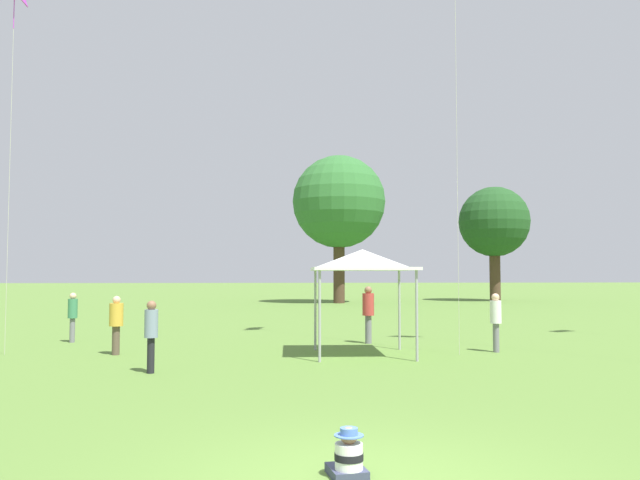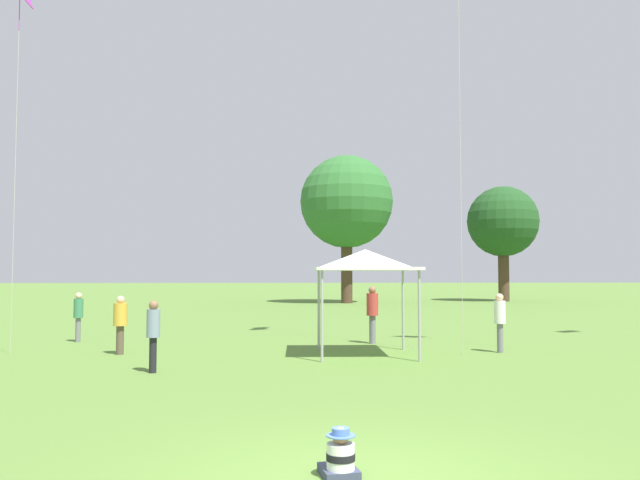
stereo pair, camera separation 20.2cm
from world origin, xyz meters
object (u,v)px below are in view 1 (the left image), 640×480
seated_toddler (348,457)px  person_standing_3 (368,309)px  person_standing_4 (116,320)px  canopy_tent (362,261)px  person_standing_2 (151,329)px  distant_tree_1 (494,223)px  person_standing_1 (73,312)px  person_standing_6 (496,317)px  distant_tree_0 (339,202)px

seated_toddler → person_standing_3: 13.11m
person_standing_4 → canopy_tent: bearing=-123.7°
person_standing_2 → distant_tree_1: 41.29m
person_standing_1 → person_standing_6: size_ratio=0.97×
person_standing_1 → person_standing_6: person_standing_6 is taller
person_standing_4 → distant_tree_0: (9.33, 29.63, 6.72)m
person_standing_6 → canopy_tent: 4.18m
seated_toddler → distant_tree_0: bearing=74.3°
person_standing_4 → person_standing_6: bearing=-119.8°
person_standing_6 → canopy_tent: bearing=-52.4°
person_standing_2 → canopy_tent: 6.01m
person_standing_3 → person_standing_6: (3.25, -2.45, -0.09)m
person_standing_4 → distant_tree_1: distant_tree_1 is taller
person_standing_2 → distant_tree_1: bearing=-52.4°
person_standing_1 → person_standing_4: 3.91m
person_standing_6 → person_standing_1: bearing=-73.2°
distant_tree_1 → canopy_tent: bearing=-115.6°
person_standing_6 → canopy_tent: size_ratio=0.58×
person_standing_3 → distant_tree_1: 33.77m
seated_toddler → canopy_tent: canopy_tent is taller
distant_tree_1 → person_standing_4: bearing=-124.9°
person_standing_2 → person_standing_6: (8.99, 3.05, 0.02)m
canopy_tent → distant_tree_1: size_ratio=0.31×
canopy_tent → seated_toddler: bearing=-99.2°
person_standing_3 → distant_tree_1: (15.05, 29.76, 5.32)m
person_standing_4 → distant_tree_1: bearing=-63.5°
seated_toddler → canopy_tent: size_ratio=0.19×
person_standing_3 → person_standing_6: person_standing_3 is taller
person_standing_4 → canopy_tent: 6.92m
seated_toddler → distant_tree_1: (17.28, 42.65, 6.18)m
person_standing_6 → distant_tree_1: (11.79, 32.21, 5.41)m
person_standing_6 → distant_tree_0: bearing=-145.6°
distant_tree_0 → distant_tree_1: bearing=10.3°
seated_toddler → canopy_tent: bearing=71.1°
person_standing_1 → person_standing_2: (3.73, -6.53, 0.01)m
seated_toddler → person_standing_4: size_ratio=0.34×
person_standing_3 → canopy_tent: size_ratio=0.63×
seated_toddler → person_standing_2: (-3.51, 7.39, 0.75)m
canopy_tent → distant_tree_1: (15.65, 32.59, 3.84)m
person_standing_1 → canopy_tent: bearing=27.2°
person_standing_3 → distant_tree_1: size_ratio=0.19×
person_standing_3 → person_standing_4: 7.63m
distant_tree_0 → distant_tree_1: (13.01, 2.36, -1.26)m
person_standing_3 → distant_tree_0: (2.03, 27.40, 6.58)m
seated_toddler → distant_tree_1: distant_tree_1 is taller
person_standing_4 → person_standing_6: 10.55m
person_standing_2 → distant_tree_0: bearing=-35.1°
seated_toddler → person_standing_4: 11.83m
seated_toddler → distant_tree_1: 46.43m
distant_tree_0 → distant_tree_1: size_ratio=1.21×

